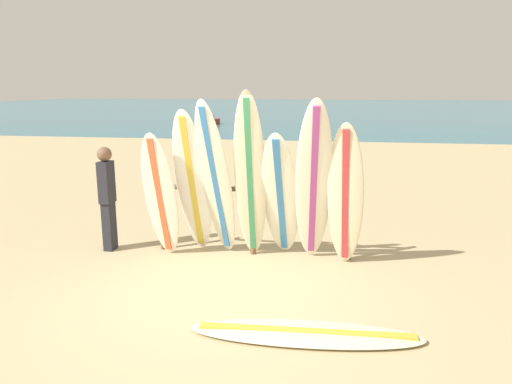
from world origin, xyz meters
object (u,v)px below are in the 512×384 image
(surfboard_leaning_center_left, at_px, (216,181))
(surfboard_leaning_center_right, at_px, (281,197))
(surfboard_leaning_far_right, at_px, (346,197))
(surfboard_rack, at_px, (253,206))
(surfboard_leaning_center, at_px, (250,179))
(small_boat_offshore, at_px, (208,121))
(surfboard_leaning_far_left, at_px, (160,196))
(surfboard_leaning_left, at_px, (193,184))
(surfboard_lying_on_sand, at_px, (306,333))
(surfboard_leaning_right, at_px, (314,184))
(beachgoer_standing, at_px, (107,194))

(surfboard_leaning_center_left, height_order, surfboard_leaning_center_right, surfboard_leaning_center_left)
(surfboard_leaning_center_left, relative_size, surfboard_leaning_far_right, 1.14)
(surfboard_rack, distance_m, surfboard_leaning_center, 0.63)
(surfboard_leaning_center_left, relative_size, small_boat_offshore, 0.85)
(surfboard_rack, xyz_separation_m, surfboard_leaning_center_left, (-0.50, -0.35, 0.45))
(surfboard_leaning_far_left, distance_m, small_boat_offshore, 26.93)
(surfboard_leaning_far_left, distance_m, surfboard_leaning_far_right, 2.75)
(surfboard_leaning_far_right, bearing_deg, surfboard_leaning_left, 176.21)
(surfboard_leaning_center, distance_m, surfboard_lying_on_sand, 2.61)
(surfboard_leaning_right, height_order, beachgoer_standing, surfboard_leaning_right)
(surfboard_leaning_far_right, bearing_deg, surfboard_lying_on_sand, -101.71)
(surfboard_leaning_far_left, bearing_deg, surfboard_leaning_right, 0.41)
(surfboard_leaning_far_left, relative_size, surfboard_leaning_center_right, 0.98)
(surfboard_leaning_far_right, height_order, small_boat_offshore, surfboard_leaning_far_right)
(surfboard_leaning_left, relative_size, beachgoer_standing, 1.37)
(surfboard_leaning_far_left, xyz_separation_m, surfboard_leaning_center_left, (0.85, 0.07, 0.24))
(surfboard_leaning_center_right, bearing_deg, surfboard_leaning_left, -179.96)
(surfboard_rack, relative_size, surfboard_leaning_right, 1.24)
(surfboard_leaning_far_right, distance_m, beachgoer_standing, 3.75)
(surfboard_leaning_left, xyz_separation_m, surfboard_lying_on_sand, (1.87, -2.18, -1.12))
(surfboard_leaning_center, distance_m, surfboard_leaning_right, 0.93)
(surfboard_leaning_left, bearing_deg, beachgoer_standing, 176.52)
(surfboard_leaning_center_left, bearing_deg, beachgoer_standing, 174.44)
(surfboard_leaning_center_left, xyz_separation_m, surfboard_lying_on_sand, (1.48, -2.09, -1.20))
(surfboard_leaning_far_left, height_order, surfboard_leaning_left, surfboard_leaning_left)
(surfboard_leaning_center_right, height_order, surfboard_leaning_right, surfboard_leaning_right)
(surfboard_lying_on_sand, relative_size, beachgoer_standing, 1.50)
(small_boat_offshore, bearing_deg, surfboard_rack, -73.65)
(surfboard_leaning_far_left, xyz_separation_m, surfboard_leaning_left, (0.46, 0.16, 0.17))
(surfboard_leaning_center, relative_size, surfboard_lying_on_sand, 1.02)
(surfboard_leaning_left, bearing_deg, surfboard_lying_on_sand, -49.42)
(surfboard_leaning_center, bearing_deg, surfboard_rack, 93.16)
(surfboard_leaning_center, distance_m, surfboard_leaning_center_right, 0.53)
(surfboard_leaning_center, distance_m, beachgoer_standing, 2.39)
(surfboard_leaning_center_right, relative_size, surfboard_leaning_right, 0.81)
(surfboard_leaning_center_left, bearing_deg, surfboard_leaning_far_right, -1.83)
(beachgoer_standing, bearing_deg, surfboard_lying_on_sand, -34.39)
(surfboard_leaning_center, relative_size, surfboard_leaning_center_right, 1.28)
(surfboard_leaning_far_right, relative_size, surfboard_lying_on_sand, 0.85)
(surfboard_leaning_center, distance_m, surfboard_leaning_far_right, 1.40)
(surfboard_leaning_center_right, xyz_separation_m, small_boat_offshore, (-8.02, 26.03, -0.75))
(surfboard_rack, xyz_separation_m, small_boat_offshore, (-7.56, 25.77, -0.53))
(surfboard_leaning_center_left, relative_size, surfboard_leaning_center, 0.95)
(surfboard_rack, distance_m, beachgoer_standing, 2.35)
(surfboard_leaning_center_right, distance_m, surfboard_leaning_far_right, 0.96)
(surfboard_leaning_right, bearing_deg, surfboard_leaning_left, 175.46)
(surfboard_leaning_left, xyz_separation_m, small_boat_offshore, (-6.68, 26.03, -0.90))
(surfboard_rack, bearing_deg, surfboard_leaning_center_left, -145.02)
(surfboard_rack, xyz_separation_m, surfboard_leaning_left, (-0.89, -0.26, 0.38))
(surfboard_leaning_right, bearing_deg, surfboard_leaning_far_left, -179.59)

